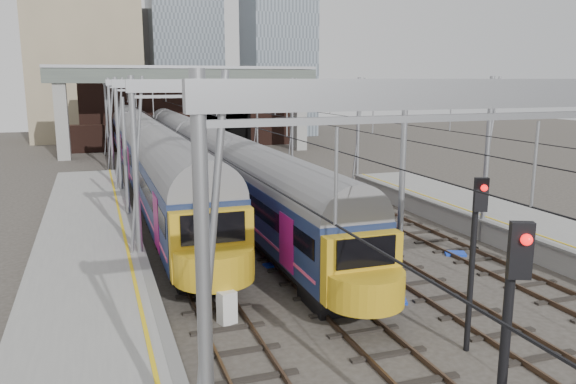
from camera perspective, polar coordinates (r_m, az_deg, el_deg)
name	(u,v)px	position (r m, az deg, el deg)	size (l,w,h in m)	color
ground	(429,331)	(18.85, 14.12, -13.58)	(160.00, 160.00, 0.00)	#38332D
platform_left	(88,329)	(18.20, -19.66, -12.95)	(4.32, 55.00, 1.12)	gray
tracks	(280,221)	(31.70, -0.82, -2.93)	(14.40, 80.00, 0.22)	#4C3828
overhead_line	(248,100)	(36.96, -4.06, 9.35)	(16.80, 80.00, 8.00)	gray
retaining_wall	(192,110)	(67.11, -9.76, 8.19)	(28.00, 2.75, 9.00)	black
overbridge	(187,85)	(60.94, -10.23, 10.64)	(28.00, 3.00, 9.25)	gray
city_skyline	(176,14)	(86.05, -11.30, 17.31)	(37.50, 27.50, 60.00)	tan
train_main	(193,147)	(46.82, -9.66, 4.54)	(2.69, 62.22, 4.66)	black
train_second	(136,138)	(53.48, -15.22, 5.35)	(3.01, 69.56, 5.11)	black
signal_near_left	(508,334)	(10.98, 21.48, -13.29)	(0.43, 0.49, 5.49)	black
signal_near_centre	(475,245)	(16.77, 18.43, -5.13)	(0.41, 0.48, 5.20)	black
relay_cabinet	(227,307)	(18.79, -6.23, -11.57)	(0.54, 0.45, 1.09)	silver
equip_cover_a	(272,265)	(24.25, -1.60, -7.41)	(0.72, 0.51, 0.09)	#193BBE
equip_cover_b	(394,301)	(20.85, 10.74, -10.78)	(0.87, 0.61, 0.10)	#193BBE
equip_cover_c	(455,253)	(26.83, 16.62, -6.00)	(0.91, 0.65, 0.11)	#193BBE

